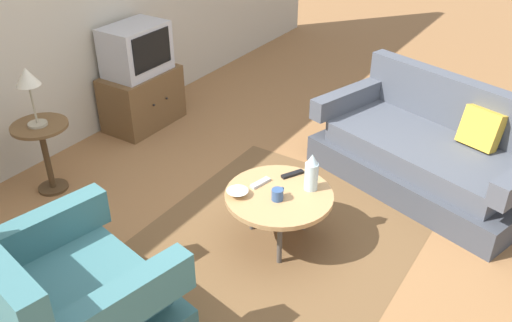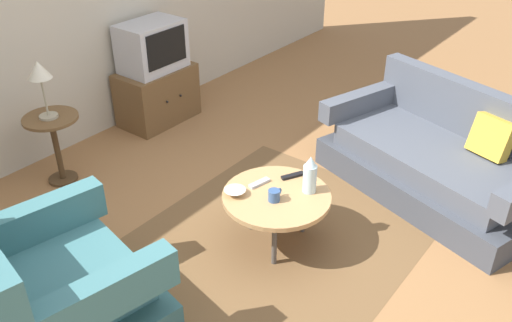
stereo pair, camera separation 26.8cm
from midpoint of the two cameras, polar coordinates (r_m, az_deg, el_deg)
The scene contains 15 objects.
ground_plane at distance 4.05m, azimuth 1.12°, elevation -8.18°, with size 16.00×16.00×0.00m, color olive.
back_wall at distance 5.05m, azimuth -24.12°, elevation 14.61°, with size 9.00×0.12×2.70m, color #BCB29E.
area_rug at distance 4.04m, azimuth 0.38°, elevation -8.29°, with size 2.15×1.84×0.00m, color brown.
armchair at distance 3.35m, azimuth -21.14°, elevation -13.88°, with size 1.09×1.15×0.91m.
couch at distance 4.71m, azimuth 16.15°, elevation 0.70°, with size 1.42×2.01×0.85m.
coffee_table at distance 3.81m, azimuth 0.40°, elevation -3.85°, with size 0.76×0.76×0.41m.
side_table at distance 4.73m, azimuth -22.86°, elevation 1.61°, with size 0.44×0.44×0.60m.
tv_stand at distance 5.64m, azimuth -13.13°, elevation 6.34°, with size 0.78×0.48×0.55m.
television at distance 5.46m, azimuth -13.84°, elevation 11.25°, with size 0.61×0.42×0.47m.
table_lamp at distance 4.50m, azimuth -24.35°, elevation 7.58°, with size 0.18×0.18×0.48m.
vase at distance 3.78m, azimuth 3.80°, elevation -1.25°, with size 0.10×0.10×0.28m.
mug at distance 3.71m, azimuth 0.21°, elevation -3.55°, with size 0.13×0.08×0.08m.
bowl at distance 3.77m, azimuth -3.99°, elevation -3.39°, with size 0.15×0.15×0.04m.
tv_remote_dark at distance 3.99m, azimuth 1.91°, elevation -1.41°, with size 0.18×0.12×0.02m.
tv_remote_silver at distance 3.89m, azimuth -1.52°, elevation -2.33°, with size 0.17×0.08×0.02m.
Camera 1 is at (-2.75, -1.53, 2.57)m, focal length 38.29 mm.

